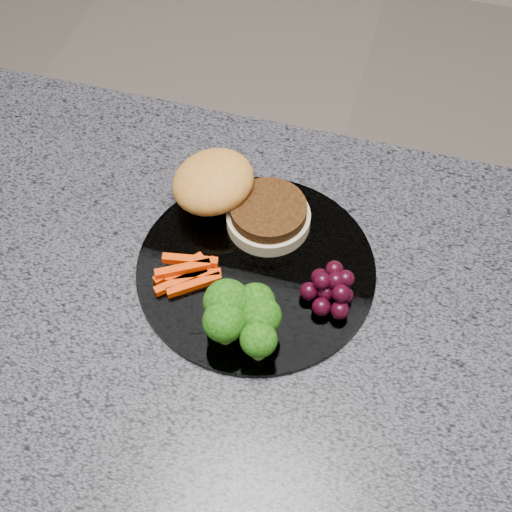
{
  "coord_description": "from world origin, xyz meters",
  "views": [
    {
      "loc": [
        0.16,
        -0.35,
        1.54
      ],
      "look_at": [
        0.04,
        0.07,
        0.93
      ],
      "focal_mm": 50.0,
      "sensor_mm": 36.0,
      "label": 1
    }
  ],
  "objects": [
    {
      "name": "broccoli",
      "position": [
        0.05,
        -0.01,
        0.94
      ],
      "size": [
        0.08,
        0.08,
        0.06
      ],
      "rotation": [
        0.0,
        0.0,
        -0.35
      ],
      "color": "#598B32",
      "rests_on": "plate"
    },
    {
      "name": "carrot_sticks",
      "position": [
        -0.03,
        0.04,
        0.91
      ],
      "size": [
        0.07,
        0.06,
        0.02
      ],
      "rotation": [
        0.0,
        0.0,
        0.26
      ],
      "color": "#E23703",
      "rests_on": "plate"
    },
    {
      "name": "island_cabinet",
      "position": [
        0.0,
        0.0,
        0.43
      ],
      "size": [
        1.2,
        0.6,
        0.86
      ],
      "primitive_type": "cube",
      "color": "#55311D",
      "rests_on": "ground"
    },
    {
      "name": "countertop",
      "position": [
        0.0,
        0.0,
        0.88
      ],
      "size": [
        1.2,
        0.6,
        0.04
      ],
      "primitive_type": "cube",
      "color": "#50505A",
      "rests_on": "island_cabinet"
    },
    {
      "name": "plate",
      "position": [
        0.04,
        0.07,
        0.9
      ],
      "size": [
        0.26,
        0.26,
        0.01
      ],
      "primitive_type": "cylinder",
      "color": "white",
      "rests_on": "countertop"
    },
    {
      "name": "grape_bunch",
      "position": [
        0.13,
        0.06,
        0.92
      ],
      "size": [
        0.06,
        0.06,
        0.03
      ],
      "rotation": [
        0.0,
        0.0,
        -0.15
      ],
      "color": "black",
      "rests_on": "plate"
    },
    {
      "name": "burger",
      "position": [
        -0.01,
        0.14,
        0.93
      ],
      "size": [
        0.17,
        0.11,
        0.05
      ],
      "rotation": [
        0.0,
        0.0,
        -0.02
      ],
      "color": "#C7B68C",
      "rests_on": "plate"
    }
  ]
}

